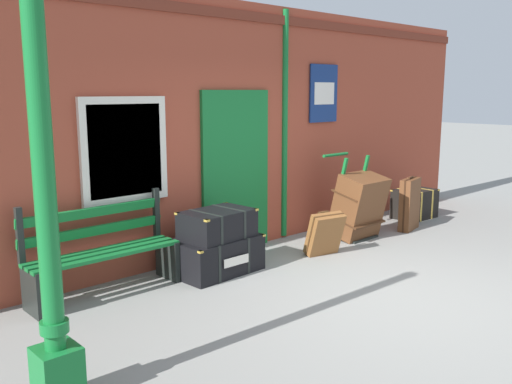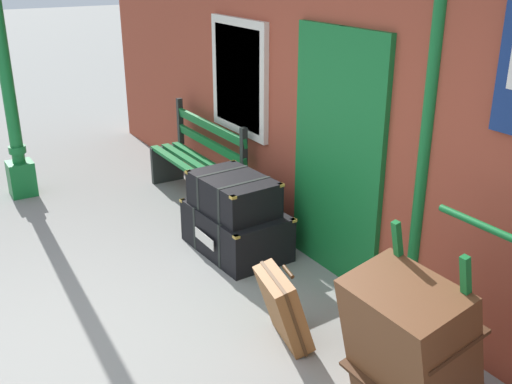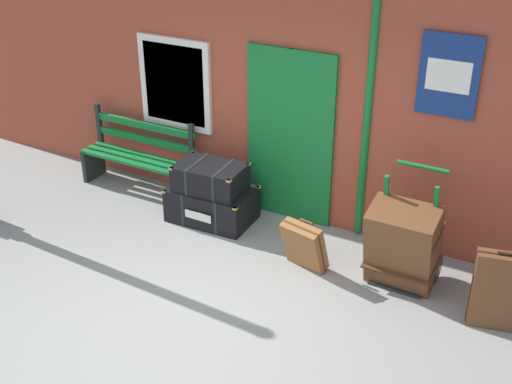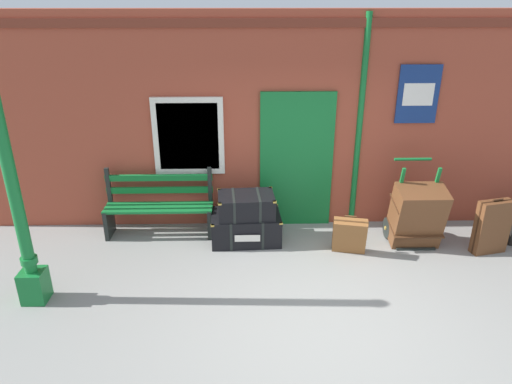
% 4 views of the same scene
% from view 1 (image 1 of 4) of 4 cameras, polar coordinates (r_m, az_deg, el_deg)
% --- Properties ---
extents(ground_plane, '(60.00, 60.00, 0.00)m').
position_cam_1_polar(ground_plane, '(5.95, 14.37, -10.49)').
color(ground_plane, gray).
extents(brick_facade, '(10.40, 0.35, 3.20)m').
position_cam_1_polar(brick_facade, '(7.29, -2.58, 6.54)').
color(brick_facade, '#9E422D').
rests_on(brick_facade, ground).
extents(lamp_post, '(0.28, 0.28, 3.06)m').
position_cam_1_polar(lamp_post, '(3.80, -20.67, -4.29)').
color(lamp_post, '#146B2D').
rests_on(lamp_post, ground).
extents(platform_bench, '(1.60, 0.43, 1.01)m').
position_cam_1_polar(platform_bench, '(5.95, -15.61, -6.03)').
color(platform_bench, '#146B2D').
rests_on(platform_bench, ground).
extents(steamer_trunk_base, '(1.04, 0.70, 0.43)m').
position_cam_1_polar(steamer_trunk_base, '(6.48, -4.16, -6.47)').
color(steamer_trunk_base, black).
rests_on(steamer_trunk_base, ground).
extents(steamer_trunk_middle, '(0.84, 0.60, 0.33)m').
position_cam_1_polar(steamer_trunk_middle, '(6.37, -4.01, -3.32)').
color(steamer_trunk_middle, black).
rests_on(steamer_trunk_middle, steamer_trunk_base).
extents(porters_trolley, '(0.71, 0.62, 1.19)m').
position_cam_1_polar(porters_trolley, '(8.13, 9.52, -2.66)').
color(porters_trolley, black).
rests_on(porters_trolley, ground).
extents(large_brown_trunk, '(0.70, 0.63, 0.96)m').
position_cam_1_polar(large_brown_trunk, '(7.98, 10.56, -1.41)').
color(large_brown_trunk, brown).
rests_on(large_brown_trunk, ground).
extents(suitcase_tan, '(0.51, 0.27, 0.82)m').
position_cam_1_polar(suitcase_tan, '(8.70, 15.56, -1.22)').
color(suitcase_tan, brown).
rests_on(suitcase_tan, ground).
extents(suitcase_oxblood, '(0.51, 0.40, 0.58)m').
position_cam_1_polar(suitcase_oxblood, '(7.14, 7.11, -4.31)').
color(suitcase_oxblood, brown).
rests_on(suitcase_oxblood, ground).
extents(corner_trunk, '(0.72, 0.54, 0.49)m').
position_cam_1_polar(corner_trunk, '(9.55, 16.03, -1.17)').
color(corner_trunk, black).
rests_on(corner_trunk, ground).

